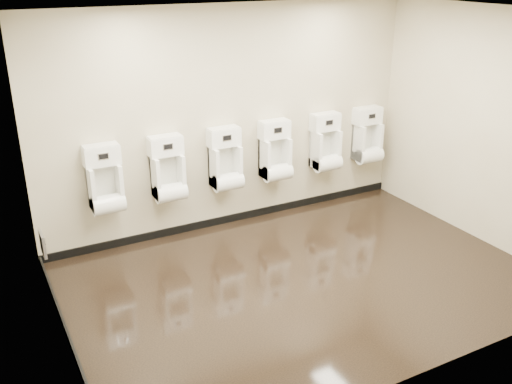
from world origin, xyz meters
TOP-DOWN VIEW (x-y plane):
  - ground at (0.00, 0.00)m, footprint 5.00×3.50m
  - ceiling at (0.00, 0.00)m, footprint 5.00×3.50m
  - back_wall at (0.00, 1.75)m, footprint 5.00×0.02m
  - front_wall at (0.00, -1.75)m, footprint 5.00×0.02m
  - left_wall at (-2.50, 0.00)m, footprint 0.02×3.50m
  - right_wall at (2.50, 0.00)m, footprint 0.02×3.50m
  - tile_overlay_left at (-2.50, 0.00)m, footprint 0.01×3.50m
  - skirting_back at (0.00, 1.74)m, footprint 5.00×0.02m
  - skirting_left at (-2.49, 0.00)m, footprint 0.02×3.50m
  - access_panel at (-2.48, 1.20)m, footprint 0.04×0.25m
  - urinal_0 at (-1.68, 1.61)m, footprint 0.42×0.31m
  - urinal_1 at (-0.93, 1.61)m, footprint 0.42×0.31m
  - urinal_2 at (-0.17, 1.61)m, footprint 0.42×0.31m
  - urinal_3 at (0.55, 1.61)m, footprint 0.42×0.31m
  - urinal_4 at (1.35, 1.61)m, footprint 0.42×0.31m
  - urinal_5 at (2.07, 1.61)m, footprint 0.42×0.31m

SIDE VIEW (x-z plane):
  - ground at x=0.00m, z-range 0.00..0.00m
  - skirting_back at x=0.00m, z-range 0.00..0.10m
  - skirting_left at x=-2.49m, z-range 0.00..0.10m
  - access_panel at x=-2.48m, z-range 0.38..0.62m
  - urinal_0 at x=-1.68m, z-range 0.49..1.27m
  - urinal_1 at x=-0.93m, z-range 0.49..1.27m
  - urinal_2 at x=-0.17m, z-range 0.49..1.27m
  - urinal_3 at x=0.55m, z-range 0.49..1.27m
  - urinal_4 at x=1.35m, z-range 0.49..1.27m
  - urinal_5 at x=2.07m, z-range 0.49..1.27m
  - back_wall at x=0.00m, z-range 0.00..2.80m
  - front_wall at x=0.00m, z-range 0.00..2.80m
  - left_wall at x=-2.50m, z-range 0.00..2.80m
  - right_wall at x=2.50m, z-range 0.00..2.80m
  - tile_overlay_left at x=-2.50m, z-range 0.00..2.80m
  - ceiling at x=0.00m, z-range 2.80..2.80m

